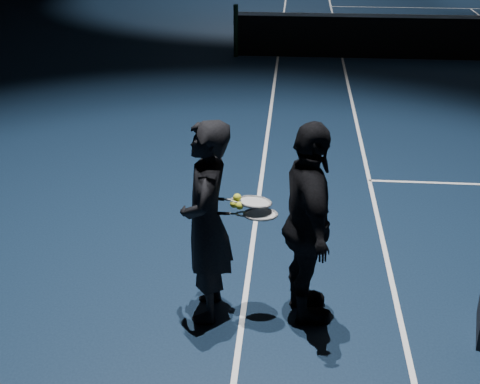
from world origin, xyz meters
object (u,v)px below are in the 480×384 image
object	(u,v)px
player_a	(206,223)
player_b	(308,225)
racket_upper	(255,202)
tennis_balls	(237,203)
racket_lower	(260,214)

from	to	relation	value
player_a	player_b	bearing A→B (deg)	90.93
player_a	player_b	distance (m)	0.85
player_b	racket_upper	distance (m)	0.49
player_b	tennis_balls	size ratio (longest dim) A/B	14.96
player_a	racket_upper	xyz separation A→B (m)	(0.40, 0.05, 0.18)
player_a	tennis_balls	bearing A→B (deg)	92.05
racket_lower	player_a	bearing A→B (deg)	-180.00
player_a	player_b	xyz separation A→B (m)	(0.85, 0.03, 0.00)
racket_upper	player_b	bearing A→B (deg)	-9.08
racket_lower	racket_upper	world-z (taller)	racket_upper
player_a	tennis_balls	size ratio (longest dim) A/B	14.96
player_a	racket_lower	xyz separation A→B (m)	(0.45, 0.02, 0.09)
racket_lower	tennis_balls	distance (m)	0.22
player_b	tennis_balls	xyz separation A→B (m)	(-0.59, -0.02, 0.19)
player_b	tennis_balls	bearing A→B (deg)	79.56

